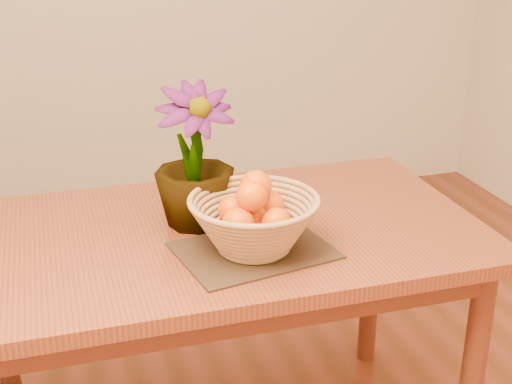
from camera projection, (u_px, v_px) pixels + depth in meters
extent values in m
cube|color=maroon|center=(221.00, 235.00, 1.92)|extent=(1.40, 0.80, 0.04)
cube|color=#502112|center=(222.00, 255.00, 1.95)|extent=(1.28, 0.68, 0.08)
cylinder|color=#502112|center=(472.00, 379.00, 1.95)|extent=(0.06, 0.06, 0.71)
cylinder|color=#502112|center=(2.00, 328.00, 2.18)|extent=(0.06, 0.06, 0.71)
cylinder|color=#502112|center=(371.00, 272.00, 2.52)|extent=(0.06, 0.06, 0.71)
cube|color=#311E12|center=(254.00, 250.00, 1.79)|extent=(0.42, 0.34, 0.01)
cylinder|color=#B07849|center=(254.00, 248.00, 1.79)|extent=(0.17, 0.17, 0.01)
sphere|color=#FC6204|center=(254.00, 217.00, 1.76)|extent=(0.07, 0.07, 0.07)
sphere|color=#FC6204|center=(269.00, 206.00, 1.80)|extent=(0.08, 0.08, 0.08)
sphere|color=#FC6204|center=(232.00, 210.00, 1.79)|extent=(0.07, 0.07, 0.07)
sphere|color=#FC6204|center=(238.00, 224.00, 1.70)|extent=(0.08, 0.08, 0.08)
sphere|color=#FC6204|center=(276.00, 222.00, 1.72)|extent=(0.07, 0.07, 0.07)
sphere|color=#FC6204|center=(256.00, 186.00, 1.76)|extent=(0.08, 0.08, 0.08)
sphere|color=#FC6204|center=(252.00, 196.00, 1.70)|extent=(0.08, 0.08, 0.08)
imported|color=#164513|center=(194.00, 157.00, 1.88)|extent=(0.22, 0.22, 0.38)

